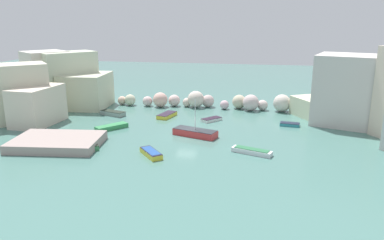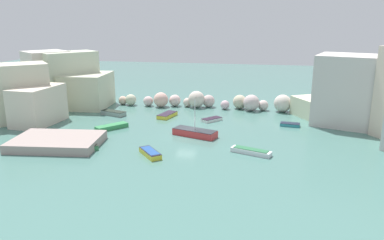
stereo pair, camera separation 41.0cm
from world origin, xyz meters
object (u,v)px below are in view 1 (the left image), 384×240
(stone_dock, at_px, (57,142))
(moored_boat_7, at_px, (212,119))
(moored_boat_8, at_px, (151,153))
(moored_boat_5, at_px, (112,127))
(moored_boat_0, at_px, (195,133))
(moored_boat_1, at_px, (252,151))
(moored_boat_6, at_px, (167,115))
(moored_boat_2, at_px, (63,135))
(moored_boat_3, at_px, (290,124))
(moored_boat_4, at_px, (113,113))
(moored_boat_9, at_px, (86,148))

(stone_dock, xyz_separation_m, moored_boat_7, (16.12, 14.36, -0.28))
(stone_dock, relative_size, moored_boat_8, 2.80)
(moored_boat_5, distance_m, moored_boat_8, 12.02)
(moored_boat_5, relative_size, moored_boat_7, 1.35)
(moored_boat_0, relative_size, moored_boat_5, 1.39)
(moored_boat_1, height_order, moored_boat_6, moored_boat_6)
(moored_boat_1, distance_m, moored_boat_8, 11.01)
(stone_dock, bearing_deg, moored_boat_2, 109.62)
(moored_boat_0, xyz_separation_m, moored_boat_2, (-16.28, -3.36, -0.19))
(moored_boat_3, xyz_separation_m, moored_boat_4, (-26.34, 1.09, 0.12))
(moored_boat_2, xyz_separation_m, moored_boat_7, (17.35, 10.91, -0.03))
(moored_boat_0, height_order, moored_boat_4, moored_boat_0)
(moored_boat_7, relative_size, moored_boat_8, 0.90)
(moored_boat_6, bearing_deg, moored_boat_5, -23.12)
(stone_dock, height_order, moored_boat_5, stone_dock)
(moored_boat_5, relative_size, moored_boat_9, 1.46)
(moored_boat_4, bearing_deg, moored_boat_9, 121.26)
(moored_boat_0, xyz_separation_m, moored_boat_4, (-14.26, 8.03, -0.10))
(moored_boat_0, xyz_separation_m, moored_boat_8, (-3.43, -7.90, -0.13))
(moored_boat_3, bearing_deg, moored_boat_0, -142.52)
(moored_boat_3, distance_m, moored_boat_9, 27.41)
(moored_boat_7, bearing_deg, moored_boat_2, -16.83)
(moored_boat_1, bearing_deg, moored_boat_5, -178.52)
(moored_boat_1, xyz_separation_m, moored_boat_5, (-18.81, 6.15, 0.02))
(stone_dock, distance_m, moored_boat_7, 21.59)
(moored_boat_6, bearing_deg, moored_boat_2, -27.41)
(moored_boat_4, height_order, moored_boat_8, moored_boat_4)
(stone_dock, relative_size, moored_boat_6, 2.44)
(moored_boat_3, relative_size, moored_boat_4, 0.66)
(moored_boat_9, bearing_deg, moored_boat_4, 65.74)
(moored_boat_9, bearing_deg, moored_boat_2, 104.32)
(moored_boat_4, distance_m, moored_boat_8, 19.26)
(moored_boat_3, bearing_deg, moored_boat_8, -128.66)
(moored_boat_2, bearing_deg, moored_boat_4, -103.32)
(moored_boat_2, distance_m, moored_boat_3, 30.16)
(moored_boat_6, distance_m, moored_boat_7, 7.00)
(moored_boat_4, xyz_separation_m, moored_boat_8, (10.83, -15.93, -0.03))
(moored_boat_3, bearing_deg, moored_boat_2, -152.44)
(moored_boat_1, distance_m, moored_boat_7, 14.18)
(moored_boat_2, bearing_deg, moored_boat_7, -151.10)
(moored_boat_1, height_order, moored_boat_3, moored_boat_1)
(stone_dock, bearing_deg, moored_boat_8, -5.37)
(moored_boat_0, relative_size, moored_boat_8, 1.68)
(moored_boat_3, height_order, moored_boat_5, moored_boat_5)
(moored_boat_2, xyz_separation_m, moored_boat_4, (2.02, 11.39, 0.09))
(moored_boat_3, bearing_deg, moored_boat_1, -104.10)
(stone_dock, relative_size, moored_boat_5, 2.30)
(moored_boat_1, bearing_deg, moored_boat_0, 163.87)
(moored_boat_2, distance_m, moored_boat_8, 13.63)
(moored_boat_0, bearing_deg, stone_dock, -137.02)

